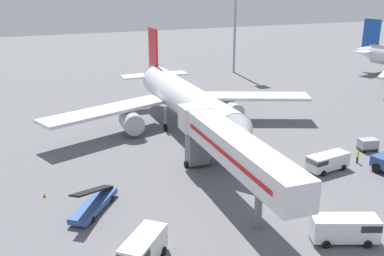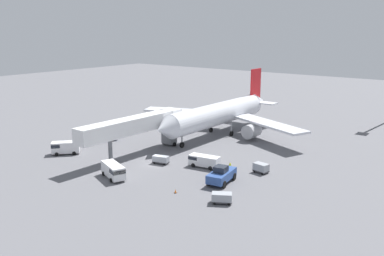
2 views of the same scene
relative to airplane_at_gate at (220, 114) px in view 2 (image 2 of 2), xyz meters
name	(u,v)px [view 2 (image 2 of 2)]	position (x,y,z in m)	size (l,w,h in m)	color
ground_plane	(153,164)	(2.16, -23.71, -4.57)	(300.00, 300.00, 0.00)	slate
airplane_at_gate	(220,114)	(0.00, 0.00, 0.00)	(41.09, 38.98, 13.16)	silver
jet_bridge	(138,126)	(-3.56, -21.40, 0.89)	(3.89, 23.36, 7.19)	silver
pushback_tug	(221,175)	(16.34, -24.19, -3.31)	(3.54, 6.15, 2.70)	#2D4C8E
belt_loader_truck	(100,137)	(-16.60, -19.34, -3.79)	(5.61, 6.76, 3.30)	#2D4C8E
service_van_mid_right	(204,160)	(9.92, -19.84, -3.43)	(5.38, 2.72, 1.97)	white
service_van_far_right	(114,170)	(2.06, -32.57, -3.29)	(5.85, 3.86, 2.23)	white
service_van_far_left	(65,147)	(-14.63, -29.26, -3.26)	(4.78, 4.99, 2.31)	white
baggage_cart_near_center	(222,198)	(20.50, -30.43, -3.78)	(2.99, 2.56, 1.41)	#38383D
baggage_cart_outer_left	(161,159)	(3.12, -22.85, -3.80)	(2.93, 1.86, 1.38)	#38383D
baggage_cart_near_right	(261,168)	(18.88, -16.58, -3.72)	(2.52, 1.82, 1.54)	#38383D
ground_crew_worker_foreground	(230,167)	(14.80, -19.37, -3.70)	(0.33, 0.33, 1.64)	#1E2333
safety_cone_alpha	(175,191)	(13.39, -31.40, -4.30)	(0.35, 0.35, 0.54)	black
safety_cone_bravo	(199,155)	(5.72, -15.43, -4.29)	(0.36, 0.36, 0.56)	black
safety_cone_charlie	(104,133)	(-20.78, -14.67, -4.33)	(0.31, 0.31, 0.48)	black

